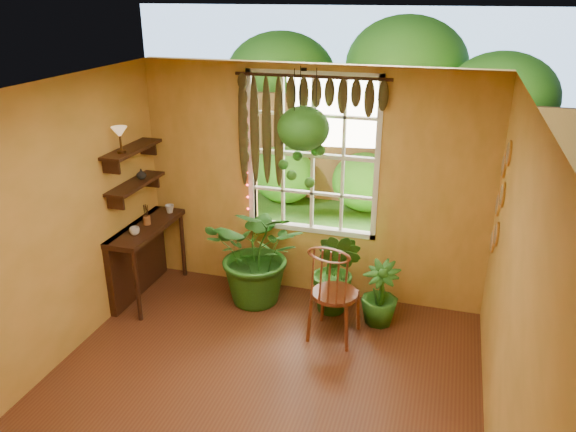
# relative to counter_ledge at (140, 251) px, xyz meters

# --- Properties ---
(floor) EXTENTS (4.50, 4.50, 0.00)m
(floor) POSITION_rel_counter_ledge_xyz_m (1.91, -1.60, -0.55)
(floor) COLOR #5E2F1B
(floor) RESTS_ON ground
(ceiling) EXTENTS (4.50, 4.50, 0.00)m
(ceiling) POSITION_rel_counter_ledge_xyz_m (1.91, -1.60, 2.15)
(ceiling) COLOR white
(ceiling) RESTS_ON wall_back
(wall_back) EXTENTS (4.00, 0.00, 4.00)m
(wall_back) POSITION_rel_counter_ledge_xyz_m (1.91, 0.65, 0.80)
(wall_back) COLOR #E4AA4E
(wall_back) RESTS_ON floor
(wall_left) EXTENTS (0.00, 4.50, 4.50)m
(wall_left) POSITION_rel_counter_ledge_xyz_m (-0.09, -1.60, 0.80)
(wall_left) COLOR #E4AA4E
(wall_left) RESTS_ON floor
(wall_right) EXTENTS (0.00, 4.50, 4.50)m
(wall_right) POSITION_rel_counter_ledge_xyz_m (3.91, -1.60, 0.80)
(wall_right) COLOR #E4AA4E
(wall_right) RESTS_ON floor
(window) EXTENTS (1.52, 0.10, 1.86)m
(window) POSITION_rel_counter_ledge_xyz_m (1.91, 0.68, 1.15)
(window) COLOR white
(window) RESTS_ON wall_back
(valance_vine) EXTENTS (1.70, 0.12, 1.10)m
(valance_vine) POSITION_rel_counter_ledge_xyz_m (1.82, 0.56, 1.73)
(valance_vine) COLOR #31190D
(valance_vine) RESTS_ON window
(string_lights) EXTENTS (0.03, 0.03, 1.54)m
(string_lights) POSITION_rel_counter_ledge_xyz_m (1.15, 0.59, 1.20)
(string_lights) COLOR #FF2633
(string_lights) RESTS_ON window
(wall_plates) EXTENTS (0.04, 0.32, 1.10)m
(wall_plates) POSITION_rel_counter_ledge_xyz_m (3.89, 0.19, 1.00)
(wall_plates) COLOR beige
(wall_plates) RESTS_ON wall_right
(counter_ledge) EXTENTS (0.40, 1.20, 0.90)m
(counter_ledge) POSITION_rel_counter_ledge_xyz_m (0.00, 0.00, 0.00)
(counter_ledge) COLOR #31190D
(counter_ledge) RESTS_ON floor
(shelf_lower) EXTENTS (0.25, 0.90, 0.04)m
(shelf_lower) POSITION_rel_counter_ledge_xyz_m (0.03, 0.00, 0.85)
(shelf_lower) COLOR #31190D
(shelf_lower) RESTS_ON wall_left
(shelf_upper) EXTENTS (0.25, 0.90, 0.04)m
(shelf_upper) POSITION_rel_counter_ledge_xyz_m (0.03, 0.00, 1.25)
(shelf_upper) COLOR #31190D
(shelf_upper) RESTS_ON wall_left
(backyard) EXTENTS (14.00, 10.00, 12.00)m
(backyard) POSITION_rel_counter_ledge_xyz_m (2.15, 5.27, 0.73)
(backyard) COLOR #245919
(backyard) RESTS_ON ground
(windsor_chair) EXTENTS (0.54, 0.56, 1.29)m
(windsor_chair) POSITION_rel_counter_ledge_xyz_m (2.39, -0.26, -0.18)
(windsor_chair) COLOR maroon
(windsor_chair) RESTS_ON floor
(potted_plant_left) EXTENTS (1.14, 0.99, 1.26)m
(potted_plant_left) POSITION_rel_counter_ledge_xyz_m (1.42, 0.22, 0.08)
(potted_plant_left) COLOR #204813
(potted_plant_left) RESTS_ON floor
(potted_plant_mid) EXTENTS (0.71, 0.65, 1.03)m
(potted_plant_mid) POSITION_rel_counter_ledge_xyz_m (2.32, 0.22, -0.03)
(potted_plant_mid) COLOR #204813
(potted_plant_mid) RESTS_ON floor
(potted_plant_right) EXTENTS (0.52, 0.52, 0.73)m
(potted_plant_right) POSITION_rel_counter_ledge_xyz_m (2.82, 0.15, -0.19)
(potted_plant_right) COLOR #204813
(potted_plant_right) RESTS_ON floor
(hanging_basket) EXTENTS (0.55, 0.55, 1.24)m
(hanging_basket) POSITION_rel_counter_ledge_xyz_m (1.88, 0.36, 1.45)
(hanging_basket) COLOR black
(hanging_basket) RESTS_ON ceiling
(cup_a) EXTENTS (0.14, 0.14, 0.09)m
(cup_a) POSITION_rel_counter_ledge_xyz_m (0.13, -0.27, 0.39)
(cup_a) COLOR silver
(cup_a) RESTS_ON counter_ledge
(cup_b) EXTENTS (0.14, 0.14, 0.10)m
(cup_b) POSITION_rel_counter_ledge_xyz_m (0.19, 0.44, 0.40)
(cup_b) COLOR beige
(cup_b) RESTS_ON counter_ledge
(brush_jar) EXTENTS (0.08, 0.08, 0.31)m
(brush_jar) POSITION_rel_counter_ledge_xyz_m (0.11, 0.03, 0.47)
(brush_jar) COLOR #9A5B2C
(brush_jar) RESTS_ON counter_ledge
(shelf_vase) EXTENTS (0.13, 0.13, 0.12)m
(shelf_vase) POSITION_rel_counter_ledge_xyz_m (0.04, 0.13, 0.92)
(shelf_vase) COLOR #B2AD99
(shelf_vase) RESTS_ON shelf_lower
(tiffany_lamp) EXTENTS (0.17, 0.17, 0.28)m
(tiffany_lamp) POSITION_rel_counter_ledge_xyz_m (0.05, -0.22, 1.47)
(tiffany_lamp) COLOR #523317
(tiffany_lamp) RESTS_ON shelf_upper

